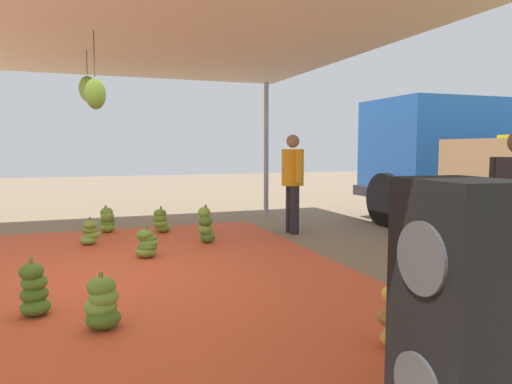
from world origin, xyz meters
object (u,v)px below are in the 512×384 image
object	(u,v)px
banana_bunch_9	(147,244)
banana_bunch_5	(161,222)
banana_bunch_1	(107,221)
banana_bunch_2	(90,233)
speaker_stack	(456,309)
banana_bunch_4	(206,226)
worker_1	(293,176)
banana_bunch_0	(395,320)
banana_bunch_8	(34,290)
banana_bunch_3	(102,304)

from	to	relation	value
banana_bunch_9	banana_bunch_5	bearing A→B (deg)	165.53
banana_bunch_1	banana_bunch_2	world-z (taller)	banana_bunch_1
banana_bunch_9	speaker_stack	bearing A→B (deg)	12.46
banana_bunch_4	worker_1	world-z (taller)	worker_1
banana_bunch_4	speaker_stack	world-z (taller)	speaker_stack
banana_bunch_0	banana_bunch_9	world-z (taller)	banana_bunch_0
banana_bunch_4	banana_bunch_8	bearing A→B (deg)	-41.00
banana_bunch_5	banana_bunch_9	bearing A→B (deg)	-14.47
banana_bunch_4	worker_1	bearing A→B (deg)	102.60
banana_bunch_3	banana_bunch_4	distance (m)	3.42
banana_bunch_2	banana_bunch_5	world-z (taller)	banana_bunch_5
banana_bunch_2	banana_bunch_9	size ratio (longest dim) A/B	1.00
banana_bunch_3	banana_bunch_4	world-z (taller)	banana_bunch_4
banana_bunch_9	speaker_stack	distance (m)	4.61
banana_bunch_5	banana_bunch_0	bearing A→B (deg)	9.30
banana_bunch_5	banana_bunch_8	distance (m)	4.02
speaker_stack	banana_bunch_3	bearing A→B (deg)	-141.88
banana_bunch_5	banana_bunch_9	world-z (taller)	banana_bunch_5
banana_bunch_0	banana_bunch_4	distance (m)	4.19
banana_bunch_3	banana_bunch_8	bearing A→B (deg)	-133.38
banana_bunch_9	speaker_stack	size ratio (longest dim) A/B	0.32
worker_1	banana_bunch_3	bearing A→B (deg)	-43.79
banana_bunch_2	speaker_stack	xyz separation A→B (m)	(5.61, 1.70, 0.47)
banana_bunch_0	banana_bunch_5	size ratio (longest dim) A/B	1.16
banana_bunch_2	banana_bunch_8	bearing A→B (deg)	-9.41
banana_bunch_0	banana_bunch_4	bearing A→B (deg)	-174.98
banana_bunch_2	banana_bunch_8	distance (m)	3.04
speaker_stack	banana_bunch_1	bearing A→B (deg)	-168.02
banana_bunch_0	banana_bunch_5	world-z (taller)	banana_bunch_0
banana_bunch_8	banana_bunch_0	bearing A→B (deg)	56.59
banana_bunch_4	banana_bunch_1	bearing A→B (deg)	-137.26
banana_bunch_5	worker_1	world-z (taller)	worker_1
banana_bunch_5	speaker_stack	world-z (taller)	speaker_stack
banana_bunch_1	banana_bunch_5	size ratio (longest dim) A/B	1.04
worker_1	speaker_stack	xyz separation A→B (m)	(5.47, -1.60, -0.33)
banana_bunch_1	banana_bunch_3	bearing A→B (deg)	-3.06
banana_bunch_2	banana_bunch_1	bearing A→B (deg)	163.37
banana_bunch_1	banana_bunch_2	xyz separation A→B (m)	(0.99, -0.30, -0.03)
banana_bunch_5	worker_1	xyz separation A→B (m)	(0.80, 2.13, 0.79)
banana_bunch_9	banana_bunch_1	bearing A→B (deg)	-169.06
banana_bunch_2	banana_bunch_8	world-z (taller)	banana_bunch_8
banana_bunch_0	banana_bunch_2	size ratio (longest dim) A/B	1.24
banana_bunch_1	banana_bunch_8	bearing A→B (deg)	-11.24
banana_bunch_3	banana_bunch_5	size ratio (longest dim) A/B	1.02
banana_bunch_2	worker_1	bearing A→B (deg)	87.61
banana_bunch_0	banana_bunch_4	xyz separation A→B (m)	(-4.17, -0.37, 0.05)
banana_bunch_8	banana_bunch_5	bearing A→B (deg)	155.53
banana_bunch_2	banana_bunch_8	size ratio (longest dim) A/B	0.83
banana_bunch_2	worker_1	size ratio (longest dim) A/B	0.25
banana_bunch_3	speaker_stack	xyz separation A→B (m)	(2.09, 1.64, 0.45)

